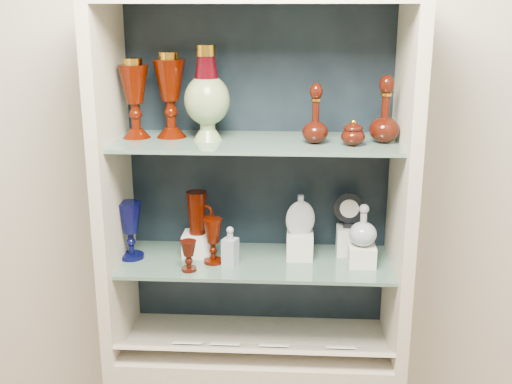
# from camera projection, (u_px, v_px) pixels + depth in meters

# --- Properties ---
(wall_back) EXTENTS (3.50, 0.02, 2.80)m
(wall_back) POSITION_uv_depth(u_px,v_px,m) (260.00, 148.00, 2.31)
(wall_back) COLOR beige
(wall_back) RESTS_ON ground
(cabinet_back_panel) EXTENTS (0.98, 0.02, 1.15)m
(cabinet_back_panel) POSITION_uv_depth(u_px,v_px,m) (259.00, 170.00, 2.30)
(cabinet_back_panel) COLOR black
(cabinet_back_panel) RESTS_ON cabinet_base
(cabinet_side_left) EXTENTS (0.04, 0.40, 1.15)m
(cabinet_side_left) POSITION_uv_depth(u_px,v_px,m) (113.00, 182.00, 2.14)
(cabinet_side_left) COLOR #BCB29F
(cabinet_side_left) RESTS_ON cabinet_base
(cabinet_side_right) EXTENTS (0.04, 0.40, 1.15)m
(cabinet_side_right) POSITION_uv_depth(u_px,v_px,m) (403.00, 187.00, 2.09)
(cabinet_side_right) COLOR #BCB29F
(cabinet_side_right) RESTS_ON cabinet_base
(shelf_lower) EXTENTS (0.92, 0.34, 0.01)m
(shelf_lower) POSITION_uv_depth(u_px,v_px,m) (256.00, 261.00, 2.22)
(shelf_lower) COLOR slate
(shelf_lower) RESTS_ON cabinet_side_left
(shelf_upper) EXTENTS (0.92, 0.34, 0.01)m
(shelf_upper) POSITION_uv_depth(u_px,v_px,m) (256.00, 142.00, 2.10)
(shelf_upper) COLOR slate
(shelf_upper) RESTS_ON cabinet_side_left
(label_ledge) EXTENTS (0.92, 0.17, 0.09)m
(label_ledge) POSITION_uv_depth(u_px,v_px,m) (254.00, 349.00, 2.17)
(label_ledge) COLOR #BCB29F
(label_ledge) RESTS_ON cabinet_base
(label_card_0) EXTENTS (0.10, 0.06, 0.03)m
(label_card_0) POSITION_uv_depth(u_px,v_px,m) (341.00, 347.00, 2.15)
(label_card_0) COLOR white
(label_card_0) RESTS_ON label_ledge
(label_card_1) EXTENTS (0.10, 0.06, 0.03)m
(label_card_1) POSITION_uv_depth(u_px,v_px,m) (274.00, 345.00, 2.16)
(label_card_1) COLOR white
(label_card_1) RESTS_ON label_ledge
(label_card_2) EXTENTS (0.10, 0.06, 0.03)m
(label_card_2) POSITION_uv_depth(u_px,v_px,m) (188.00, 343.00, 2.17)
(label_card_2) COLOR white
(label_card_2) RESTS_ON label_ledge
(label_card_3) EXTENTS (0.10, 0.06, 0.03)m
(label_card_3) POSITION_uv_depth(u_px,v_px,m) (225.00, 344.00, 2.17)
(label_card_3) COLOR white
(label_card_3) RESTS_ON label_ledge
(pedestal_lamp_left) EXTENTS (0.13, 0.13, 0.28)m
(pedestal_lamp_left) POSITION_uv_depth(u_px,v_px,m) (170.00, 95.00, 2.11)
(pedestal_lamp_left) COLOR #4B0D00
(pedestal_lamp_left) RESTS_ON shelf_upper
(pedestal_lamp_right) EXTENTS (0.13, 0.13, 0.26)m
(pedestal_lamp_right) POSITION_uv_depth(u_px,v_px,m) (135.00, 99.00, 2.10)
(pedestal_lamp_right) COLOR #4B0D00
(pedestal_lamp_right) RESTS_ON shelf_upper
(enamel_urn) EXTENTS (0.17, 0.17, 0.31)m
(enamel_urn) POSITION_uv_depth(u_px,v_px,m) (207.00, 93.00, 2.06)
(enamel_urn) COLOR #0D4C1F
(enamel_urn) RESTS_ON shelf_upper
(ruby_decanter_a) EXTENTS (0.11, 0.11, 0.22)m
(ruby_decanter_a) POSITION_uv_depth(u_px,v_px,m) (316.00, 110.00, 2.02)
(ruby_decanter_a) COLOR #3C1007
(ruby_decanter_a) RESTS_ON shelf_upper
(ruby_decanter_b) EXTENTS (0.11, 0.11, 0.23)m
(ruby_decanter_b) POSITION_uv_depth(u_px,v_px,m) (385.00, 107.00, 2.03)
(ruby_decanter_b) COLOR #3C1007
(ruby_decanter_b) RESTS_ON shelf_upper
(lidded_bowl) EXTENTS (0.09, 0.09, 0.09)m
(lidded_bowl) POSITION_uv_depth(u_px,v_px,m) (353.00, 132.00, 2.01)
(lidded_bowl) COLOR #3C1007
(lidded_bowl) RESTS_ON shelf_upper
(cobalt_goblet) EXTENTS (0.11, 0.11, 0.20)m
(cobalt_goblet) POSITION_uv_depth(u_px,v_px,m) (130.00, 230.00, 2.20)
(cobalt_goblet) COLOR #07093C
(cobalt_goblet) RESTS_ON shelf_lower
(ruby_goblet_tall) EXTENTS (0.07, 0.07, 0.16)m
(ruby_goblet_tall) POSITION_uv_depth(u_px,v_px,m) (213.00, 241.00, 2.17)
(ruby_goblet_tall) COLOR #4B0D00
(ruby_goblet_tall) RESTS_ON shelf_lower
(ruby_goblet_small) EXTENTS (0.07, 0.07, 0.11)m
(ruby_goblet_small) POSITION_uv_depth(u_px,v_px,m) (189.00, 256.00, 2.11)
(ruby_goblet_small) COLOR #3C1007
(ruby_goblet_small) RESTS_ON shelf_lower
(riser_ruby_pitcher) EXTENTS (0.10, 0.10, 0.08)m
(riser_ruby_pitcher) POSITION_uv_depth(u_px,v_px,m) (198.00, 244.00, 2.25)
(riser_ruby_pitcher) COLOR silver
(riser_ruby_pitcher) RESTS_ON shelf_lower
(ruby_pitcher) EXTENTS (0.13, 0.10, 0.15)m
(ruby_pitcher) POSITION_uv_depth(u_px,v_px,m) (197.00, 213.00, 2.21)
(ruby_pitcher) COLOR #4B0D00
(ruby_pitcher) RESTS_ON riser_ruby_pitcher
(clear_square_bottle) EXTENTS (0.06, 0.06, 0.14)m
(clear_square_bottle) POSITION_uv_depth(u_px,v_px,m) (230.00, 246.00, 2.15)
(clear_square_bottle) COLOR #919AA9
(clear_square_bottle) RESTS_ON shelf_lower
(riser_flat_flask) EXTENTS (0.09, 0.09, 0.09)m
(riser_flat_flask) POSITION_uv_depth(u_px,v_px,m) (300.00, 246.00, 2.22)
(riser_flat_flask) COLOR silver
(riser_flat_flask) RESTS_ON shelf_lower
(flat_flask) EXTENTS (0.11, 0.06, 0.14)m
(flat_flask) POSITION_uv_depth(u_px,v_px,m) (300.00, 214.00, 2.19)
(flat_flask) COLOR #A9AFBC
(flat_flask) RESTS_ON riser_flat_flask
(riser_clear_round_decanter) EXTENTS (0.09, 0.09, 0.07)m
(riser_clear_round_decanter) POSITION_uv_depth(u_px,v_px,m) (362.00, 255.00, 2.16)
(riser_clear_round_decanter) COLOR silver
(riser_clear_round_decanter) RESTS_ON shelf_lower
(clear_round_decanter) EXTENTS (0.09, 0.09, 0.14)m
(clear_round_decanter) POSITION_uv_depth(u_px,v_px,m) (363.00, 226.00, 2.13)
(clear_round_decanter) COLOR #919AA9
(clear_round_decanter) RESTS_ON riser_clear_round_decanter
(riser_cameo_medallion) EXTENTS (0.08, 0.08, 0.10)m
(riser_cameo_medallion) POSITION_uv_depth(u_px,v_px,m) (348.00, 241.00, 2.25)
(riser_cameo_medallion) COLOR silver
(riser_cameo_medallion) RESTS_ON shelf_lower
(cameo_medallion) EXTENTS (0.11, 0.05, 0.13)m
(cameo_medallion) POSITION_uv_depth(u_px,v_px,m) (349.00, 210.00, 2.22)
(cameo_medallion) COLOR black
(cameo_medallion) RESTS_ON riser_cameo_medallion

